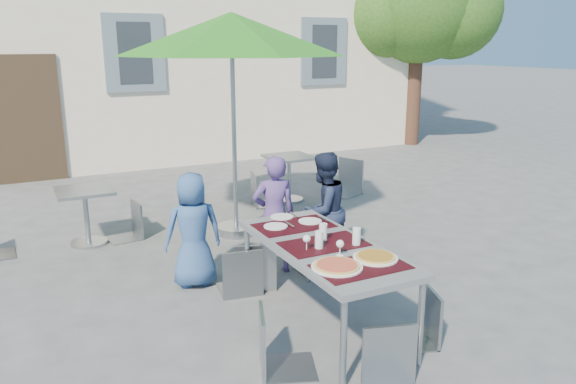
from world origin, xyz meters
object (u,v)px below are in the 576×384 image
chair_0 (240,243)px  cafe_table_0 (86,208)px  chair_5 (396,326)px  pizza_near_left (337,266)px  bg_chair_r_1 (348,155)px  child_1 (274,215)px  child_0 (193,230)px  pizza_near_right (375,257)px  patio_umbrella (232,36)px  cafe_table_1 (289,171)px  chair_3 (275,305)px  chair_2 (321,228)px  chair_4 (423,287)px  bg_chair_r_0 (128,200)px  bg_chair_l_1 (261,169)px  child_2 (323,210)px  dining_table (324,250)px  chair_1 (255,237)px

chair_0 → cafe_table_0: 2.42m
chair_0 → chair_5: (0.33, -1.99, 0.00)m
pizza_near_left → bg_chair_r_1: bearing=56.4°
child_1 → chair_5: bearing=96.2°
child_0 → pizza_near_right: bearing=123.7°
patio_umbrella → cafe_table_1: patio_umbrella is taller
patio_umbrella → chair_0: bearing=-110.2°
chair_3 → cafe_table_0: chair_3 is taller
chair_2 → cafe_table_1: (0.99, 2.71, -0.04)m
chair_2 → child_1: bearing=146.5°
chair_5 → bg_chair_r_1: size_ratio=0.85×
chair_3 → chair_4: (1.25, -0.16, -0.04)m
patio_umbrella → bg_chair_r_0: (-1.25, 0.46, -1.97)m
chair_4 → bg_chair_l_1: bearing=83.7°
pizza_near_left → chair_0: (-0.22, 1.41, -0.25)m
child_2 → cafe_table_0: size_ratio=1.83×
cafe_table_1 → bg_chair_r_1: size_ratio=0.67×
cafe_table_1 → bg_chair_r_1: (1.05, -0.02, 0.16)m
dining_table → cafe_table_1: (1.54, 3.70, -0.22)m
dining_table → pizza_near_left: 0.53m
patio_umbrella → bg_chair_r_0: patio_umbrella is taller
chair_2 → bg_chair_l_1: bearing=79.5°
child_2 → cafe_table_0: 2.90m
chair_0 → bg_chair_r_0: bearing=106.2°
chair_0 → patio_umbrella: size_ratio=0.33×
dining_table → chair_5: 1.09m
pizza_near_right → chair_3: (-0.85, 0.03, -0.24)m
child_0 → patio_umbrella: patio_umbrella is taller
chair_1 → child_0: bearing=146.5°
cafe_table_1 → child_1: bearing=-120.1°
dining_table → chair_5: bearing=-93.1°
child_0 → bg_chair_r_0: size_ratio=1.36×
patio_umbrella → cafe_table_0: bearing=165.7°
pizza_near_right → chair_0: bearing=112.8°
pizza_near_left → child_1: child_1 is taller
bg_chair_l_1 → child_2: bearing=-98.5°
pizza_near_left → bg_chair_l_1: 4.34m
pizza_near_left → chair_1: size_ratio=0.42×
chair_2 → cafe_table_1: 2.88m
patio_umbrella → bg_chair_r_1: 3.18m
dining_table → chair_4: chair_4 is taller
chair_1 → bg_chair_l_1: bg_chair_l_1 is taller
pizza_near_left → chair_3: bearing=173.6°
dining_table → chair_3: (-0.66, -0.44, -0.16)m
child_2 → chair_0: bearing=-3.8°
chair_2 → chair_0: bearing=-175.2°
bg_chair_l_1 → bg_chair_r_0: bearing=-163.9°
chair_0 → bg_chair_l_1: bearing=62.3°
chair_5 → patio_umbrella: bearing=85.5°
pizza_near_left → cafe_table_0: 3.81m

